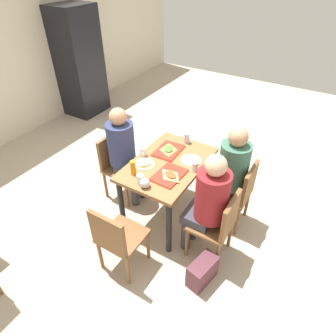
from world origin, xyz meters
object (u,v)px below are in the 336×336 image
(chair_near_right, at_px, (239,191))
(plastic_cup_c, at_px, (140,179))
(tray_red_near, at_px, (169,175))
(pizza_slice_a, at_px, (170,175))
(drink_fridge, at_px, (80,63))
(tray_red_far, at_px, (168,151))
(soda_can, at_px, (187,138))
(paper_plate_near_edge, at_px, (191,160))
(plastic_cup_a, at_px, (143,152))
(condiment_bottle, at_px, (133,168))
(chair_left_end, at_px, (116,237))
(main_table, at_px, (168,171))
(chair_near_left, at_px, (219,223))
(pizza_slice_c, at_px, (145,164))
(person_in_red, at_px, (208,199))
(paper_plate_center, at_px, (144,164))
(pizza_slice_b, at_px, (169,149))
(plastic_cup_b, at_px, (195,166))
(foil_bundle, at_px, (145,183))
(handbag, at_px, (202,271))
(chair_far_side, at_px, (117,162))
(person_in_brown_jacket, at_px, (230,169))

(chair_near_right, xyz_separation_m, plastic_cup_c, (-0.71, 0.80, 0.33))
(chair_near_right, bearing_deg, tray_red_near, 126.79)
(pizza_slice_a, xyz_separation_m, drink_fridge, (1.80, 3.00, 0.16))
(tray_red_far, height_order, soda_can, soda_can)
(paper_plate_near_edge, xyz_separation_m, plastic_cup_a, (-0.19, 0.51, 0.05))
(plastic_cup_a, height_order, drink_fridge, drink_fridge)
(chair_near_right, height_order, condiment_bottle, condiment_bottle)
(chair_left_end, relative_size, pizza_slice_a, 3.54)
(main_table, distance_m, chair_left_end, 0.94)
(chair_near_left, bearing_deg, pizza_slice_c, 84.07)
(tray_red_far, xyz_separation_m, condiment_bottle, (-0.55, 0.09, 0.07))
(chair_near_right, height_order, tray_red_far, chair_near_right)
(chair_near_left, xyz_separation_m, pizza_slice_a, (0.07, 0.60, 0.30))
(chair_near_left, height_order, chair_left_end, same)
(chair_near_right, xyz_separation_m, person_in_red, (-0.55, 0.14, 0.25))
(chair_near_right, bearing_deg, pizza_slice_c, 115.69)
(chair_near_right, distance_m, paper_plate_center, 1.08)
(condiment_bottle, bearing_deg, drink_fridge, 53.68)
(soda_can, bearing_deg, condiment_bottle, 167.51)
(person_in_red, bearing_deg, pizza_slice_a, 81.15)
(person_in_red, height_order, pizza_slice_b, person_in_red)
(chair_near_right, distance_m, chair_left_end, 1.42)
(main_table, relative_size, plastic_cup_a, 10.91)
(main_table, xyz_separation_m, pizza_slice_b, (0.20, 0.11, 0.14))
(pizza_slice_b, height_order, plastic_cup_a, plastic_cup_a)
(paper_plate_center, distance_m, pizza_slice_c, 0.02)
(plastic_cup_b, bearing_deg, chair_near_right, -60.78)
(chair_near_right, xyz_separation_m, pizza_slice_c, (-0.45, 0.93, 0.30))
(paper_plate_center, relative_size, drink_fridge, 0.12)
(paper_plate_center, bearing_deg, foil_bundle, -144.07)
(chair_near_right, xyz_separation_m, foil_bundle, (-0.74, 0.73, 0.33))
(paper_plate_center, relative_size, soda_can, 1.80)
(paper_plate_center, relative_size, foil_bundle, 2.20)
(plastic_cup_b, height_order, drink_fridge, drink_fridge)
(chair_near_right, relative_size, plastic_cup_a, 8.32)
(chair_left_end, relative_size, handbag, 2.60)
(soda_can, bearing_deg, chair_far_side, 122.46)
(chair_near_right, height_order, foil_bundle, foil_bundle)
(tray_red_far, height_order, drink_fridge, drink_fridge)
(paper_plate_center, distance_m, plastic_cup_c, 0.31)
(drink_fridge, bearing_deg, person_in_brown_jacket, -110.92)
(paper_plate_near_edge, height_order, drink_fridge, drink_fridge)
(tray_red_near, xyz_separation_m, soda_can, (0.65, 0.14, 0.05))
(chair_left_end, xyz_separation_m, tray_red_near, (0.74, -0.13, 0.29))
(person_in_red, distance_m, tray_red_near, 0.49)
(plastic_cup_c, relative_size, soda_can, 0.82)
(person_in_brown_jacket, relative_size, plastic_cup_a, 12.42)
(tray_red_near, distance_m, paper_plate_near_edge, 0.36)
(tray_red_far, bearing_deg, soda_can, -18.37)
(tray_red_near, relative_size, soda_can, 2.95)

